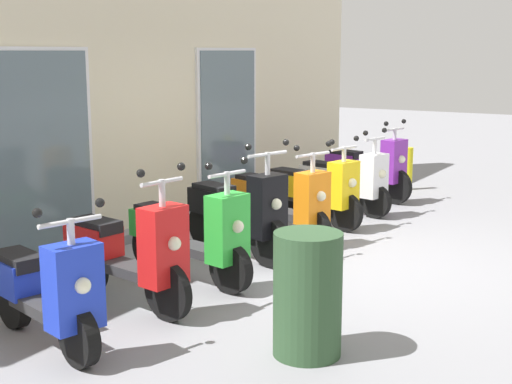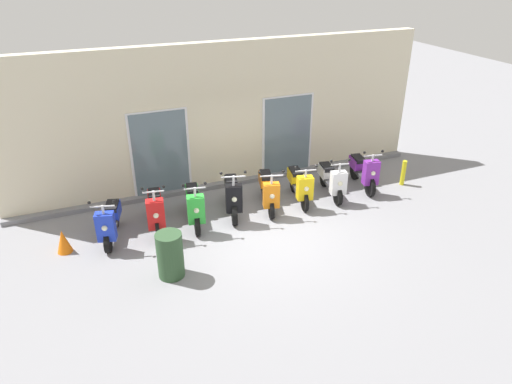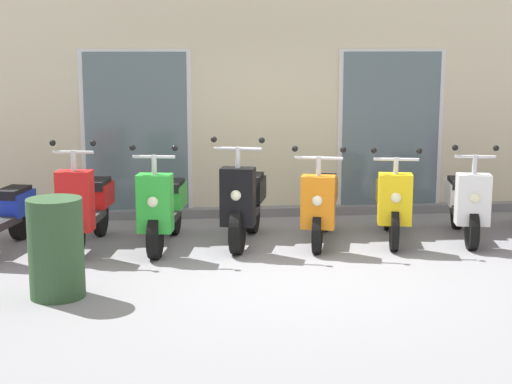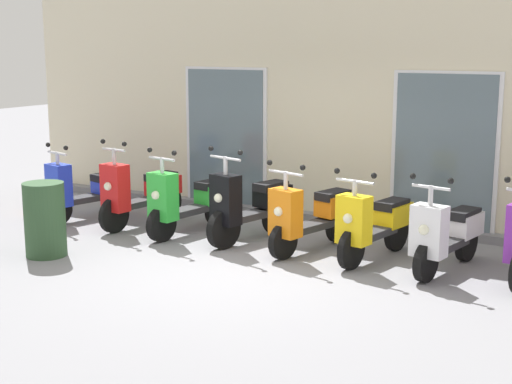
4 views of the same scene
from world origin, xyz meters
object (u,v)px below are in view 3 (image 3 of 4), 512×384
scooter_green (164,207)px  trash_bin (56,248)px  scooter_yellow (392,202)px  scooter_white (465,202)px  scooter_red (87,205)px  scooter_black (245,202)px  scooter_orange (321,203)px

scooter_green → trash_bin: 2.05m
scooter_yellow → scooter_white: (0.91, -0.03, -0.02)m
scooter_yellow → trash_bin: 4.15m
scooter_red → scooter_green: size_ratio=0.98×
scooter_black → scooter_yellow: scooter_black is taller
scooter_orange → scooter_yellow: 0.86m
scooter_white → scooter_yellow: bearing=178.0°
scooter_red → scooter_black: bearing=0.7°
scooter_orange → scooter_green: bearing=-179.0°
scooter_black → scooter_green: bearing=-176.9°
scooter_orange → trash_bin: scooter_orange is taller
scooter_green → scooter_yellow: scooter_green is taller
scooter_red → scooter_orange: bearing=0.1°
scooter_green → scooter_black: bearing=3.1°
scooter_orange → scooter_white: (1.78, -0.03, -0.02)m
scooter_green → scooter_yellow: (2.75, 0.04, 0.00)m
scooter_green → scooter_orange: size_ratio=1.04×
scooter_red → scooter_white: size_ratio=1.05×
scooter_orange → scooter_white: scooter_orange is taller
scooter_red → scooter_white: 4.55m
scooter_green → trash_bin: size_ratio=1.72×
scooter_black → scooter_orange: 0.92m
scooter_red → scooter_green: 0.89m
scooter_black → scooter_orange: size_ratio=1.00×
trash_bin → scooter_white: bearing=21.3°
scooter_white → trash_bin: scooter_white is taller
scooter_green → scooter_red: bearing=178.3°
scooter_red → scooter_orange: 2.77m
scooter_red → scooter_black: (1.85, 0.02, -0.01)m
scooter_orange → scooter_yellow: size_ratio=1.00×
scooter_yellow → scooter_white: size_ratio=1.02×
scooter_orange → scooter_white: bearing=-0.9°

